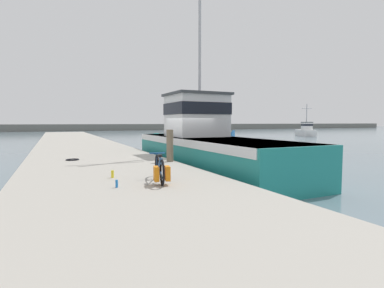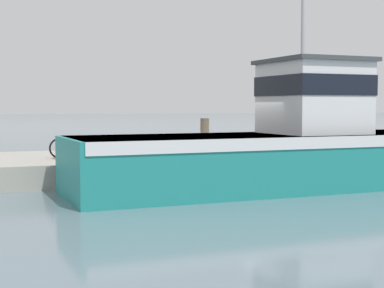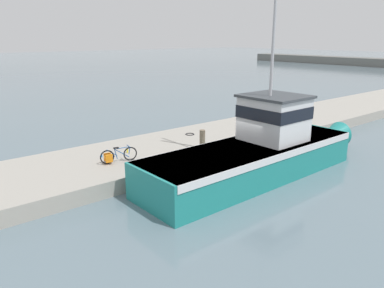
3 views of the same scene
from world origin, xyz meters
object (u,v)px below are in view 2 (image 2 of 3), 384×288
object	(u,v)px
bicycle_touring	(72,148)
water_bottle_by_bike	(102,152)
mooring_post	(205,139)
water_bottle_on_curb	(62,153)
fishing_boat_main	(288,145)

from	to	relation	value
bicycle_touring	water_bottle_by_bike	world-z (taller)	bicycle_touring
mooring_post	water_bottle_by_bike	distance (m)	3.87
bicycle_touring	water_bottle_on_curb	world-z (taller)	bicycle_touring
water_bottle_by_bike	water_bottle_on_curb	distance (m)	1.36
fishing_boat_main	water_bottle_on_curb	xyz separation A→B (m)	(-5.28, -5.63, -0.45)
mooring_post	water_bottle_on_curb	bearing A→B (deg)	-125.89
water_bottle_by_bike	water_bottle_on_curb	size ratio (longest dim) A/B	1.13
fishing_boat_main	water_bottle_by_bike	world-z (taller)	fishing_boat_main
water_bottle_by_bike	bicycle_touring	bearing A→B (deg)	-49.93
water_bottle_on_curb	water_bottle_by_bike	bearing A→B (deg)	84.23
fishing_boat_main	water_bottle_by_bike	bearing A→B (deg)	-140.73
fishing_boat_main	bicycle_touring	xyz separation A→B (m)	(-4.11, -5.49, -0.21)
bicycle_touring	water_bottle_by_bike	size ratio (longest dim) A/B	8.10
fishing_boat_main	water_bottle_on_curb	distance (m)	7.73
bicycle_touring	fishing_boat_main	bearing A→B (deg)	64.94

